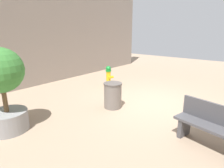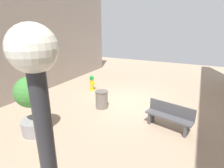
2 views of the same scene
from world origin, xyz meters
name	(u,v)px [view 2 (image 2 of 2)]	position (x,y,z in m)	size (l,w,h in m)	color
ground_plane	(128,102)	(0.00, 0.00, 0.00)	(23.40, 23.40, 0.00)	tan
fire_hydrant	(92,83)	(2.59, -0.64, 0.46)	(0.41, 0.40, 0.91)	gold
bench_near	(169,116)	(-2.26, 1.58, 0.50)	(1.77, 0.82, 0.95)	#4C4C51
planter_tree	(32,102)	(1.95, 4.03, 1.20)	(1.07, 1.07, 2.09)	gray
trash_bin	(102,99)	(0.85, 1.21, 0.42)	(0.59, 0.59, 0.83)	slate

